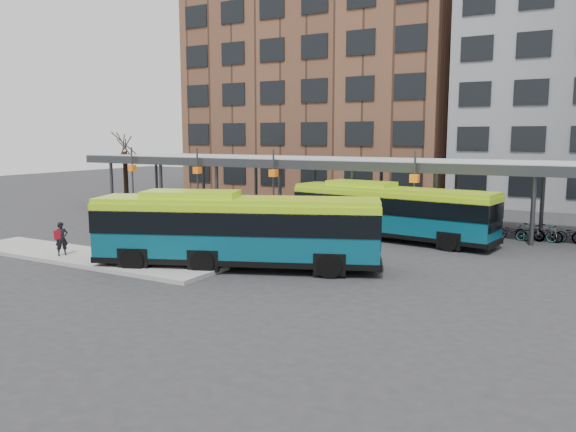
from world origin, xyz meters
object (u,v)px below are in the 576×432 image
object	(u,v)px
tree	(126,176)
pedestrian	(61,238)
bus_front	(236,229)
bus_rear	(390,210)

from	to	relation	value
tree	pedestrian	world-z (taller)	tree
bus_front	bus_rear	distance (m)	10.27
tree	bus_front	world-z (taller)	tree
tree	bus_rear	size ratio (longest dim) A/B	0.49
bus_front	bus_rear	xyz separation A→B (m)	(3.44, 9.68, -0.10)
bus_front	bus_rear	bearing A→B (deg)	48.33
bus_rear	tree	bearing A→B (deg)	179.34
tree	bus_front	distance (m)	23.62
tree	bus_front	size ratio (longest dim) A/B	0.46
tree	bus_rear	world-z (taller)	tree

